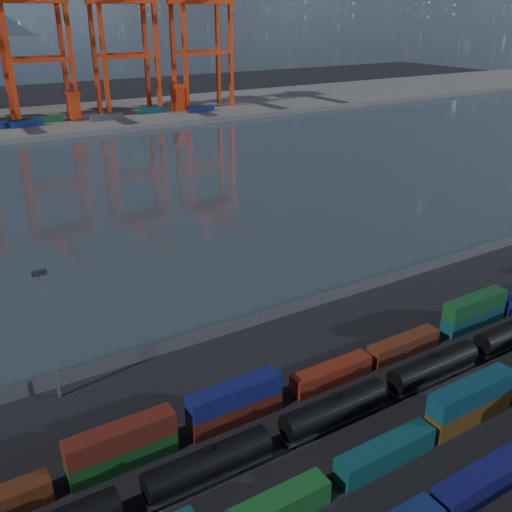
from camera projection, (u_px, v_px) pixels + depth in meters
ground at (400, 433)px, 62.07m from camera, size 700.00×700.00×0.00m
harbor_water at (101, 192)px, 144.08m from camera, size 700.00×700.00×0.00m
far_quay at (18, 123)px, 225.70m from camera, size 700.00×70.00×2.00m
container_row_south at (463, 488)px, 52.08m from camera, size 140.02×2.57×5.47m
container_row_mid at (380, 452)px, 56.87m from camera, size 141.34×2.38×5.07m
container_row_north at (351, 362)px, 71.36m from camera, size 140.64×2.27×4.84m
tanker_string at (475, 349)px, 73.64m from camera, size 121.98×2.90×4.15m
waterfront_fence at (263, 317)px, 83.55m from camera, size 160.12×0.12×2.20m
yard_light_mast at (48, 329)px, 64.24m from camera, size 1.60×0.40×16.60m
straddle_carriers at (13, 110)px, 213.98m from camera, size 140.00×7.00×11.10m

